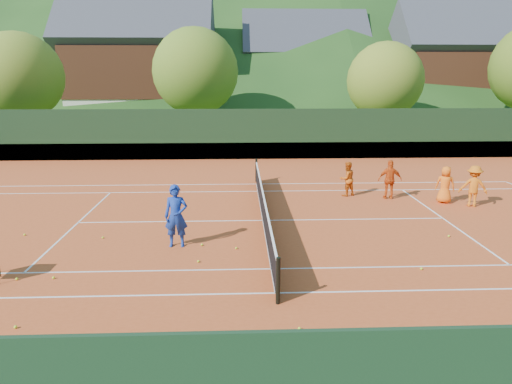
{
  "coord_description": "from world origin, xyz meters",
  "views": [
    {
      "loc": [
        -0.85,
        -15.18,
        4.97
      ],
      "look_at": [
        -0.25,
        0.0,
        1.05
      ],
      "focal_mm": 32.0,
      "sensor_mm": 36.0,
      "label": 1
    }
  ],
  "objects_px": {
    "chalet_left": "(141,67)",
    "student_d": "(473,186)",
    "student_b": "(390,180)",
    "tennis_net": "(263,207)",
    "chalet_mid": "(303,74)",
    "student_a": "(347,179)",
    "student_c": "(445,185)",
    "coach": "(176,216)",
    "chalet_right": "(451,72)"
  },
  "relations": [
    {
      "from": "chalet_left",
      "to": "student_d",
      "type": "bearing_deg",
      "value": -57.48
    },
    {
      "from": "chalet_left",
      "to": "student_b",
      "type": "bearing_deg",
      "value": -60.72
    },
    {
      "from": "tennis_net",
      "to": "chalet_mid",
      "type": "relative_size",
      "value": 0.95
    },
    {
      "from": "student_a",
      "to": "student_b",
      "type": "xyz_separation_m",
      "value": [
        1.63,
        -0.57,
        0.08
      ]
    },
    {
      "from": "student_c",
      "to": "chalet_left",
      "type": "height_order",
      "value": "chalet_left"
    },
    {
      "from": "student_b",
      "to": "chalet_mid",
      "type": "distance_m",
      "value": 31.6
    },
    {
      "from": "student_d",
      "to": "tennis_net",
      "type": "distance_m",
      "value": 8.32
    },
    {
      "from": "student_b",
      "to": "student_a",
      "type": "bearing_deg",
      "value": -12.25
    },
    {
      "from": "coach",
      "to": "chalet_mid",
      "type": "relative_size",
      "value": 0.15
    },
    {
      "from": "student_b",
      "to": "chalet_left",
      "type": "xyz_separation_m",
      "value": [
        -15.32,
        27.32,
        4.82
      ]
    },
    {
      "from": "student_d",
      "to": "student_a",
      "type": "bearing_deg",
      "value": -4.31
    },
    {
      "from": "student_d",
      "to": "tennis_net",
      "type": "xyz_separation_m",
      "value": [
        -8.18,
        -1.49,
        -0.3
      ]
    },
    {
      "from": "student_b",
      "to": "chalet_left",
      "type": "distance_m",
      "value": 31.69
    },
    {
      "from": "student_c",
      "to": "chalet_mid",
      "type": "distance_m",
      "value": 32.3
    },
    {
      "from": "chalet_left",
      "to": "chalet_right",
      "type": "relative_size",
      "value": 1.16
    },
    {
      "from": "chalet_right",
      "to": "student_a",
      "type": "bearing_deg",
      "value": -121.38
    },
    {
      "from": "chalet_left",
      "to": "chalet_mid",
      "type": "bearing_deg",
      "value": 14.04
    },
    {
      "from": "coach",
      "to": "chalet_mid",
      "type": "height_order",
      "value": "chalet_mid"
    },
    {
      "from": "student_b",
      "to": "student_c",
      "type": "distance_m",
      "value": 2.1
    },
    {
      "from": "coach",
      "to": "student_d",
      "type": "relative_size",
      "value": 1.17
    },
    {
      "from": "chalet_right",
      "to": "coach",
      "type": "bearing_deg",
      "value": -125.04
    },
    {
      "from": "chalet_left",
      "to": "coach",
      "type": "bearing_deg",
      "value": -77.26
    },
    {
      "from": "student_d",
      "to": "student_b",
      "type": "bearing_deg",
      "value": -5.51
    },
    {
      "from": "chalet_right",
      "to": "student_b",
      "type": "bearing_deg",
      "value": -118.26
    },
    {
      "from": "chalet_left",
      "to": "chalet_mid",
      "type": "distance_m",
      "value": 16.51
    },
    {
      "from": "student_b",
      "to": "chalet_mid",
      "type": "relative_size",
      "value": 0.13
    },
    {
      "from": "coach",
      "to": "student_d",
      "type": "height_order",
      "value": "coach"
    },
    {
      "from": "tennis_net",
      "to": "chalet_mid",
      "type": "bearing_deg",
      "value": 79.99
    },
    {
      "from": "student_d",
      "to": "chalet_mid",
      "type": "bearing_deg",
      "value": -69.0
    },
    {
      "from": "student_c",
      "to": "chalet_left",
      "type": "xyz_separation_m",
      "value": [
        -17.31,
        28.0,
        4.89
      ]
    },
    {
      "from": "coach",
      "to": "student_b",
      "type": "relative_size",
      "value": 1.16
    },
    {
      "from": "coach",
      "to": "student_d",
      "type": "xyz_separation_m",
      "value": [
        10.87,
        3.84,
        -0.14
      ]
    },
    {
      "from": "student_d",
      "to": "chalet_left",
      "type": "distance_m",
      "value": 34.16
    },
    {
      "from": "coach",
      "to": "student_d",
      "type": "bearing_deg",
      "value": 19.4
    },
    {
      "from": "coach",
      "to": "chalet_left",
      "type": "distance_m",
      "value": 33.5
    },
    {
      "from": "coach",
      "to": "student_b",
      "type": "height_order",
      "value": "coach"
    },
    {
      "from": "student_a",
      "to": "student_b",
      "type": "distance_m",
      "value": 1.73
    },
    {
      "from": "tennis_net",
      "to": "chalet_left",
      "type": "xyz_separation_m",
      "value": [
        -10.0,
        30.0,
        5.13
      ]
    },
    {
      "from": "coach",
      "to": "tennis_net",
      "type": "bearing_deg",
      "value": 41.09
    },
    {
      "from": "chalet_left",
      "to": "chalet_mid",
      "type": "xyz_separation_m",
      "value": [
        16.0,
        4.0,
        -0.66
      ]
    },
    {
      "from": "chalet_left",
      "to": "student_a",
      "type": "bearing_deg",
      "value": -62.9
    },
    {
      "from": "student_d",
      "to": "student_c",
      "type": "bearing_deg",
      "value": -13.33
    },
    {
      "from": "student_c",
      "to": "chalet_right",
      "type": "bearing_deg",
      "value": -91.94
    },
    {
      "from": "tennis_net",
      "to": "student_a",
      "type": "bearing_deg",
      "value": 41.44
    },
    {
      "from": "student_d",
      "to": "tennis_net",
      "type": "bearing_deg",
      "value": 27.48
    },
    {
      "from": "student_a",
      "to": "student_d",
      "type": "xyz_separation_m",
      "value": [
        4.49,
        -1.77,
        0.07
      ]
    },
    {
      "from": "student_c",
      "to": "tennis_net",
      "type": "bearing_deg",
      "value": 37.78
    },
    {
      "from": "student_b",
      "to": "tennis_net",
      "type": "bearing_deg",
      "value": 33.86
    },
    {
      "from": "student_a",
      "to": "chalet_mid",
      "type": "bearing_deg",
      "value": -117.63
    },
    {
      "from": "coach",
      "to": "student_c",
      "type": "bearing_deg",
      "value": 23.47
    }
  ]
}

